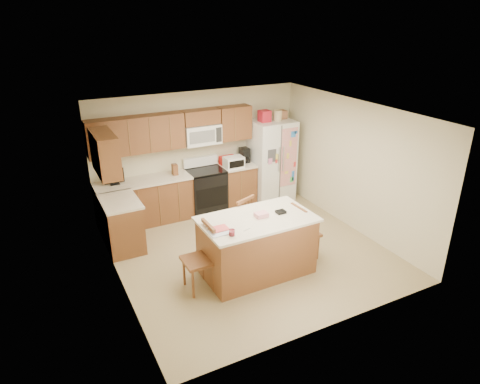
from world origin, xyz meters
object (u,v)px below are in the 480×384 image
windsor_chair_back (238,225)px  windsor_chair_right (304,233)px  island (257,245)px  stove (206,190)px  refrigerator (271,160)px  windsor_chair_left (200,259)px

windsor_chair_back → windsor_chair_right: size_ratio=1.06×
island → windsor_chair_right: size_ratio=1.81×
windsor_chair_back → stove: bearing=85.2°
windsor_chair_back → refrigerator: bearing=45.7°
stove → island: stove is taller
windsor_chair_left → windsor_chair_right: size_ratio=1.08×
refrigerator → windsor_chair_back: refrigerator is taller
windsor_chair_right → refrigerator: bearing=71.5°
windsor_chair_right → island: bearing=-178.6°
refrigerator → windsor_chair_back: size_ratio=1.92×
windsor_chair_left → windsor_chair_back: size_ratio=1.01×
stove → refrigerator: (1.57, -0.06, 0.45)m
stove → windsor_chair_back: 1.83m
stove → refrigerator: refrigerator is taller
stove → windsor_chair_right: 2.66m
stove → refrigerator: 1.63m
stove → windsor_chair_right: (0.74, -2.55, -0.00)m
island → windsor_chair_left: size_ratio=1.68×
stove → windsor_chair_right: bearing=-73.8°
stove → refrigerator: bearing=-2.3°
island → windsor_chair_back: size_ratio=1.70×
stove → windsor_chair_back: (-0.15, -1.83, 0.03)m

